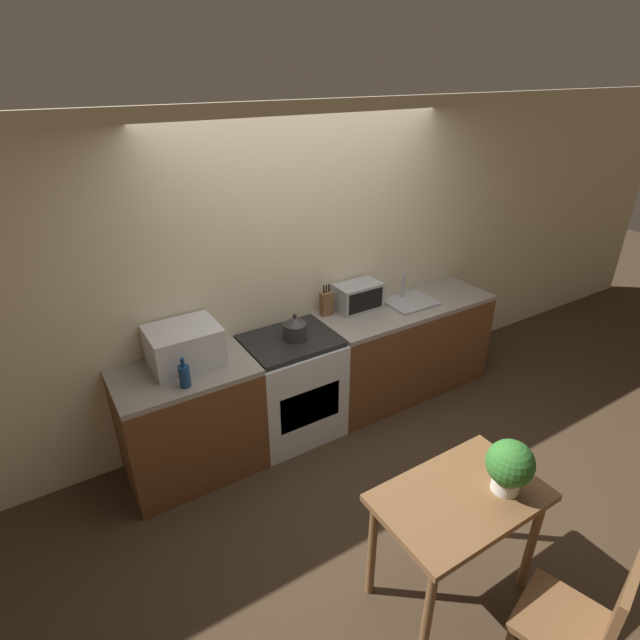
# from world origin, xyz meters

# --- Properties ---
(ground_plane) EXTENTS (16.00, 16.00, 0.00)m
(ground_plane) POSITION_xyz_m (0.00, 0.00, 0.00)
(ground_plane) COLOR #3D2D1E
(wall_back) EXTENTS (10.00, 0.06, 2.60)m
(wall_back) POSITION_xyz_m (0.00, 0.96, 1.30)
(wall_back) COLOR beige
(wall_back) RESTS_ON ground_plane
(counter_left_run) EXTENTS (0.99, 0.62, 0.90)m
(counter_left_run) POSITION_xyz_m (-1.20, 0.62, 0.45)
(counter_left_run) COLOR brown
(counter_left_run) RESTS_ON ground_plane
(counter_right_run) EXTENTS (1.66, 0.62, 0.90)m
(counter_right_run) POSITION_xyz_m (0.86, 0.62, 0.45)
(counter_right_run) COLOR brown
(counter_right_run) RESTS_ON ground_plane
(stove_range) EXTENTS (0.74, 0.62, 0.90)m
(stove_range) POSITION_xyz_m (-0.34, 0.62, 0.45)
(stove_range) COLOR silver
(stove_range) RESTS_ON ground_plane
(kettle) EXTENTS (0.19, 0.19, 0.21)m
(kettle) POSITION_xyz_m (-0.30, 0.61, 0.99)
(kettle) COLOR #2D2D2D
(kettle) RESTS_ON stove_range
(microwave) EXTENTS (0.49, 0.39, 0.28)m
(microwave) POSITION_xyz_m (-1.14, 0.71, 1.04)
(microwave) COLOR silver
(microwave) RESTS_ON counter_left_run
(bottle) EXTENTS (0.08, 0.08, 0.22)m
(bottle) POSITION_xyz_m (-1.24, 0.42, 0.98)
(bottle) COLOR navy
(bottle) RESTS_ON counter_left_run
(knife_block) EXTENTS (0.10, 0.07, 0.28)m
(knife_block) POSITION_xyz_m (0.13, 0.83, 1.01)
(knife_block) COLOR brown
(knife_block) RESTS_ON counter_right_run
(toaster_oven) EXTENTS (0.40, 0.24, 0.23)m
(toaster_oven) POSITION_xyz_m (0.44, 0.79, 1.02)
(toaster_oven) COLOR #999BA0
(toaster_oven) RESTS_ON counter_right_run
(sink_basin) EXTENTS (0.44, 0.35, 0.24)m
(sink_basin) POSITION_xyz_m (0.91, 0.63, 0.92)
(sink_basin) COLOR #999BA0
(sink_basin) RESTS_ON counter_right_run
(dining_table) EXTENTS (0.92, 0.58, 0.77)m
(dining_table) POSITION_xyz_m (-0.27, -1.15, 0.65)
(dining_table) COLOR brown
(dining_table) RESTS_ON ground_plane
(dining_chair) EXTENTS (0.50, 0.50, 0.94)m
(dining_chair) POSITION_xyz_m (-0.15, -1.85, 0.51)
(dining_chair) COLOR brown
(dining_chair) RESTS_ON ground_plane
(potted_plant) EXTENTS (0.25, 0.25, 0.31)m
(potted_plant) POSITION_xyz_m (-0.05, -1.25, 0.94)
(potted_plant) COLOR beige
(potted_plant) RESTS_ON dining_table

